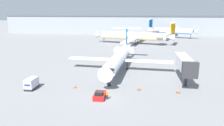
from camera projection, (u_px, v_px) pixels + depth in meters
ground_plane at (102, 99)px, 41.31m from camera, size 600.00×600.00×0.00m
terminal_building at (132, 24)px, 155.30m from camera, size 180.00×16.80×13.41m
airplane_main at (119, 57)px, 60.57m from camera, size 29.30×33.15×10.64m
pushback_tug at (100, 95)px, 41.64m from camera, size 2.08×3.86×1.64m
luggage_cart at (31, 84)px, 46.46m from camera, size 1.77×3.52×2.32m
worker_near_tug at (107, 95)px, 41.04m from camera, size 0.40×0.24×1.74m
traffic_cone_left at (75, 86)px, 47.26m from camera, size 0.56×0.56×0.77m
traffic_cone_right at (139, 88)px, 45.93m from camera, size 0.67×0.67×0.77m
traffic_cone_mid at (178, 91)px, 44.34m from camera, size 0.73×0.73×0.70m
airplane_parked_far_left at (134, 36)px, 107.73m from camera, size 39.71×38.76×10.91m
airplane_parked_far_right at (172, 31)px, 132.20m from camera, size 29.47×36.68×11.02m
jet_bridge at (185, 64)px, 50.09m from camera, size 3.20×13.66×6.19m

